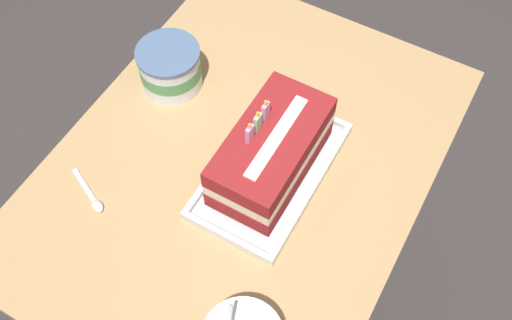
# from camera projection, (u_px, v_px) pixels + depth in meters

# --- Properties ---
(ground_plane) EXTENTS (8.00, 8.00, 0.00)m
(ground_plane) POSITION_uv_depth(u_px,v_px,m) (247.00, 289.00, 1.89)
(ground_plane) COLOR #383333
(dining_table) EXTENTS (0.97, 0.73, 0.76)m
(dining_table) POSITION_uv_depth(u_px,v_px,m) (243.00, 193.00, 1.35)
(dining_table) COLOR tan
(dining_table) RESTS_ON ground_plane
(foil_tray) EXTENTS (0.36, 0.20, 0.02)m
(foil_tray) POSITION_uv_depth(u_px,v_px,m) (270.00, 171.00, 1.22)
(foil_tray) COLOR silver
(foil_tray) RESTS_ON dining_table
(birthday_cake) EXTENTS (0.28, 0.14, 0.17)m
(birthday_cake) POSITION_uv_depth(u_px,v_px,m) (271.00, 151.00, 1.16)
(birthday_cake) COLOR maroon
(birthday_cake) RESTS_ON foil_tray
(ice_cream_tub) EXTENTS (0.14, 0.14, 0.10)m
(ice_cream_tub) POSITION_uv_depth(u_px,v_px,m) (170.00, 68.00, 1.31)
(ice_cream_tub) COLOR white
(ice_cream_tub) RESTS_ON dining_table
(serving_spoon_near_tray) EXTENTS (0.07, 0.12, 0.01)m
(serving_spoon_near_tray) POSITION_uv_depth(u_px,v_px,m) (94.00, 200.00, 1.19)
(serving_spoon_near_tray) COLOR silver
(serving_spoon_near_tray) RESTS_ON dining_table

